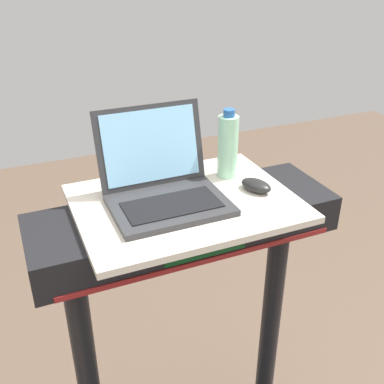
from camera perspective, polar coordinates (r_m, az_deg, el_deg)
name	(u,v)px	position (r m, az deg, el deg)	size (l,w,h in m)	color
desk_board	(185,203)	(1.33, -0.85, -1.37)	(0.62, 0.47, 0.02)	beige
laptop	(163,185)	(1.30, -3.57, 0.90)	(0.32, 0.30, 0.25)	#2D2D30
computer_mouse	(256,185)	(1.38, 7.93, 0.81)	(0.06, 0.10, 0.03)	black
water_bottle	(228,146)	(1.43, 4.45, 5.72)	(0.06, 0.06, 0.22)	#9EDBB2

